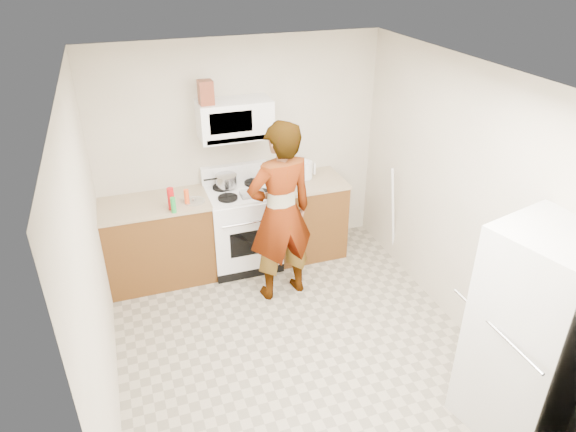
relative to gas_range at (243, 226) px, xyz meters
name	(u,v)px	position (x,y,z in m)	size (l,w,h in m)	color
floor	(294,342)	(0.10, -1.48, -0.49)	(3.60, 3.60, 0.00)	gray
back_wall	(242,152)	(0.10, 0.31, 0.76)	(3.20, 0.02, 2.50)	beige
right_wall	(458,200)	(1.69, -1.48, 0.76)	(0.02, 3.60, 2.50)	beige
cabinet_left	(159,242)	(-0.94, 0.01, -0.04)	(1.12, 0.62, 0.90)	brown
counter_left	(153,204)	(-0.94, 0.01, 0.43)	(1.14, 0.64, 0.04)	tan
cabinet_right	(307,218)	(0.78, 0.01, -0.04)	(0.80, 0.62, 0.90)	brown
counter_right	(307,182)	(0.78, 0.01, 0.43)	(0.82, 0.64, 0.04)	tan
gas_range	(243,226)	(0.00, 0.00, 0.00)	(0.76, 0.65, 1.13)	white
microwave	(235,119)	(0.00, 0.13, 1.21)	(0.76, 0.38, 0.40)	white
person	(281,213)	(0.23, -0.69, 0.47)	(0.70, 0.46, 1.91)	tan
fridge	(533,335)	(1.43, -2.85, 0.36)	(0.70, 0.70, 1.70)	silver
kettle	(305,170)	(0.78, 0.08, 0.55)	(0.17, 0.17, 0.20)	silver
jug	(206,92)	(-0.29, 0.07, 1.53)	(0.14, 0.14, 0.24)	maroon
saucepan	(226,181)	(-0.13, 0.12, 0.53)	(0.23, 0.23, 0.12)	#AAABAF
tray	(252,193)	(0.08, -0.15, 0.47)	(0.25, 0.16, 0.05)	silver
bottle_spray	(171,199)	(-0.77, -0.20, 0.57)	(0.07, 0.07, 0.23)	red
bottle_hot_sauce	(187,197)	(-0.61, -0.13, 0.53)	(0.05, 0.05, 0.16)	#F44F1B
bottle_green_cap	(173,205)	(-0.76, -0.28, 0.53)	(0.05, 0.05, 0.16)	green
pot_lid	(194,201)	(-0.53, -0.10, 0.46)	(0.23, 0.23, 0.01)	white
broom	(393,214)	(1.64, -0.50, 0.12)	(0.03, 0.03, 1.21)	white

